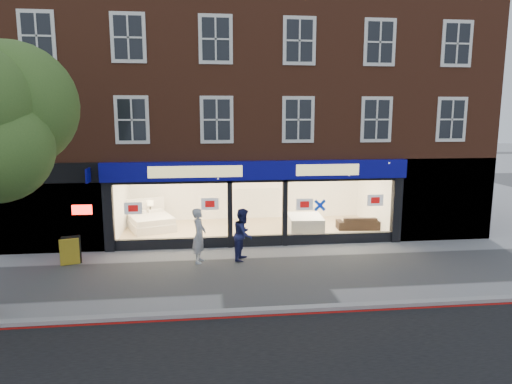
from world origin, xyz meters
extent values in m
plane|color=gray|center=(0.00, 0.00, 0.00)|extent=(120.00, 120.00, 0.00)
cube|color=#8C0A07|center=(0.00, -3.10, 0.01)|extent=(60.00, 0.10, 0.01)
cube|color=gray|center=(0.00, -2.90, 0.06)|extent=(60.00, 0.25, 0.12)
cube|color=tan|center=(0.00, 5.25, 0.05)|extent=(11.00, 4.50, 0.10)
cube|color=brown|center=(0.00, 7.00, 6.65)|extent=(19.00, 8.00, 6.70)
cube|color=#08087D|center=(0.00, 2.88, 2.95)|extent=(11.40, 0.28, 0.70)
cube|color=black|center=(0.00, 3.08, 0.20)|extent=(11.00, 0.18, 0.40)
cube|color=black|center=(-5.50, 3.05, 1.30)|extent=(0.35, 0.30, 2.60)
cube|color=black|center=(5.50, 3.05, 1.30)|extent=(0.35, 0.30, 2.60)
cube|color=white|center=(-3.25, 3.00, 1.45)|extent=(4.20, 0.02, 2.10)
cube|color=white|center=(3.25, 3.00, 1.45)|extent=(4.20, 0.02, 2.10)
cube|color=white|center=(0.00, 3.25, 1.15)|extent=(1.80, 0.02, 2.10)
cube|color=silver|center=(0.00, 7.50, 1.30)|extent=(11.00, 0.20, 2.60)
cube|color=#FFEAC6|center=(0.00, 5.25, 2.60)|extent=(11.00, 4.50, 0.12)
cube|color=black|center=(-7.60, 3.30, 1.65)|extent=(3.80, 0.60, 3.30)
cube|color=#FF140C|center=(-6.40, 2.95, 1.60)|extent=(0.70, 0.04, 0.35)
cube|color=black|center=(7.50, 3.20, 1.65)|extent=(4.00, 0.40, 3.30)
cube|color=white|center=(-4.30, 5.75, 0.27)|extent=(2.27, 2.44, 0.35)
cube|color=white|center=(-4.30, 5.75, 0.57)|extent=(2.18, 2.34, 0.25)
cube|color=white|center=(-4.67, 6.74, 0.69)|extent=(1.70, 0.73, 1.19)
cube|color=white|center=(-4.90, 6.29, 0.75)|extent=(0.71, 0.52, 0.12)
cube|color=white|center=(-4.20, 6.55, 0.75)|extent=(0.71, 0.52, 0.12)
cube|color=brown|center=(-4.40, 6.50, 0.38)|extent=(0.45, 0.45, 0.55)
cube|color=silver|center=(2.20, 4.56, 0.21)|extent=(1.50, 1.84, 0.23)
cube|color=silver|center=(2.20, 4.56, 0.44)|extent=(1.50, 1.84, 0.23)
cube|color=silver|center=(2.20, 4.56, 0.67)|extent=(1.50, 1.84, 0.23)
imported|color=black|center=(4.60, 4.78, 0.37)|extent=(1.91, 0.86, 0.54)
cube|color=gold|center=(-6.49, 1.56, 0.48)|extent=(0.72, 0.57, 0.97)
imported|color=#AFB2B7|center=(-2.20, 1.36, 0.94)|extent=(0.59, 0.77, 1.87)
imported|color=#1B1E4D|center=(-0.69, 1.46, 0.91)|extent=(0.94, 1.06, 1.81)
camera|label=1|loc=(-2.01, -13.75, 5.00)|focal=32.00mm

